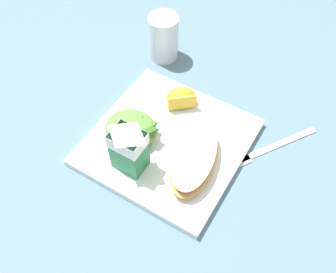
{
  "coord_description": "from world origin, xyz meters",
  "views": [
    {
      "loc": [
        -0.22,
        0.37,
        0.61
      ],
      "look_at": [
        0.0,
        0.0,
        0.03
      ],
      "focal_mm": 41.31,
      "sensor_mm": 36.0,
      "label": 1
    }
  ],
  "objects_px": {
    "orange_wedge_front": "(181,97)",
    "white_plate": "(168,142)",
    "milk_carton": "(128,146)",
    "metal_fork": "(268,149)",
    "green_salad_pile": "(131,129)",
    "drinking_clear_cup": "(163,37)",
    "cheesy_pizza_bread": "(194,157)"
  },
  "relations": [
    {
      "from": "green_salad_pile",
      "to": "metal_fork",
      "type": "xyz_separation_m",
      "value": [
        -0.23,
        -0.12,
        -0.03
      ]
    },
    {
      "from": "white_plate",
      "to": "cheesy_pizza_bread",
      "type": "relative_size",
      "value": 1.52
    },
    {
      "from": "white_plate",
      "to": "metal_fork",
      "type": "distance_m",
      "value": 0.19
    },
    {
      "from": "metal_fork",
      "to": "drinking_clear_cup",
      "type": "relative_size",
      "value": 1.6
    },
    {
      "from": "milk_carton",
      "to": "metal_fork",
      "type": "height_order",
      "value": "milk_carton"
    },
    {
      "from": "milk_carton",
      "to": "green_salad_pile",
      "type": "bearing_deg",
      "value": -57.4
    },
    {
      "from": "drinking_clear_cup",
      "to": "milk_carton",
      "type": "bearing_deg",
      "value": 110.69
    },
    {
      "from": "white_plate",
      "to": "milk_carton",
      "type": "bearing_deg",
      "value": 70.55
    },
    {
      "from": "white_plate",
      "to": "metal_fork",
      "type": "height_order",
      "value": "white_plate"
    },
    {
      "from": "white_plate",
      "to": "cheesy_pizza_bread",
      "type": "xyz_separation_m",
      "value": [
        -0.07,
        0.02,
        0.03
      ]
    },
    {
      "from": "metal_fork",
      "to": "orange_wedge_front",
      "type": "bearing_deg",
      "value": -0.51
    },
    {
      "from": "cheesy_pizza_bread",
      "to": "orange_wedge_front",
      "type": "distance_m",
      "value": 0.14
    },
    {
      "from": "orange_wedge_front",
      "to": "white_plate",
      "type": "bearing_deg",
      "value": 105.15
    },
    {
      "from": "white_plate",
      "to": "green_salad_pile",
      "type": "distance_m",
      "value": 0.08
    },
    {
      "from": "green_salad_pile",
      "to": "white_plate",
      "type": "bearing_deg",
      "value": -157.01
    },
    {
      "from": "white_plate",
      "to": "metal_fork",
      "type": "relative_size",
      "value": 1.68
    },
    {
      "from": "cheesy_pizza_bread",
      "to": "milk_carton",
      "type": "xyz_separation_m",
      "value": [
        0.1,
        0.06,
        0.04
      ]
    },
    {
      "from": "milk_carton",
      "to": "orange_wedge_front",
      "type": "bearing_deg",
      "value": -91.48
    },
    {
      "from": "white_plate",
      "to": "drinking_clear_cup",
      "type": "relative_size",
      "value": 2.69
    },
    {
      "from": "green_salad_pile",
      "to": "drinking_clear_cup",
      "type": "relative_size",
      "value": 0.98
    },
    {
      "from": "milk_carton",
      "to": "drinking_clear_cup",
      "type": "distance_m",
      "value": 0.31
    },
    {
      "from": "white_plate",
      "to": "orange_wedge_front",
      "type": "xyz_separation_m",
      "value": [
        0.02,
        -0.09,
        0.03
      ]
    },
    {
      "from": "milk_carton",
      "to": "drinking_clear_cup",
      "type": "height_order",
      "value": "milk_carton"
    },
    {
      "from": "white_plate",
      "to": "milk_carton",
      "type": "distance_m",
      "value": 0.11
    },
    {
      "from": "milk_carton",
      "to": "cheesy_pizza_bread",
      "type": "bearing_deg",
      "value": -146.48
    },
    {
      "from": "milk_carton",
      "to": "drinking_clear_cup",
      "type": "bearing_deg",
      "value": -69.31
    },
    {
      "from": "green_salad_pile",
      "to": "drinking_clear_cup",
      "type": "distance_m",
      "value": 0.25
    },
    {
      "from": "metal_fork",
      "to": "white_plate",
      "type": "bearing_deg",
      "value": 27.66
    },
    {
      "from": "cheesy_pizza_bread",
      "to": "orange_wedge_front",
      "type": "relative_size",
      "value": 2.68
    },
    {
      "from": "green_salad_pile",
      "to": "orange_wedge_front",
      "type": "height_order",
      "value": "green_salad_pile"
    },
    {
      "from": "orange_wedge_front",
      "to": "drinking_clear_cup",
      "type": "height_order",
      "value": "drinking_clear_cup"
    },
    {
      "from": "orange_wedge_front",
      "to": "metal_fork",
      "type": "xyz_separation_m",
      "value": [
        -0.19,
        0.0,
        -0.03
      ]
    }
  ]
}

